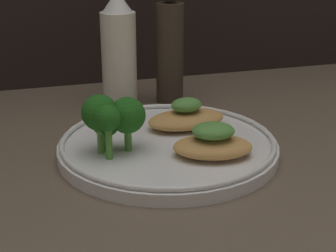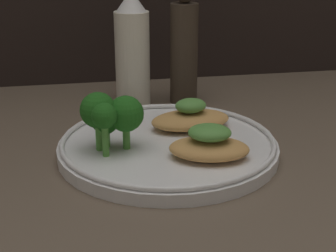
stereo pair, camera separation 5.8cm
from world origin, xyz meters
The scene contains 7 objects.
ground_plane centered at (0.00, 0.00, -0.50)cm, with size 180.00×180.00×1.00cm, color brown.
plate centered at (0.00, 0.00, 0.99)cm, with size 25.26×25.26×2.00cm.
grilled_meat_front centered at (3.56, -4.92, 2.83)cm, with size 9.68×7.53×3.71cm.
grilled_meat_middle centered at (3.54, 4.01, 2.69)cm, with size 10.39×6.88×3.74cm.
broccoli_bunch centered at (-6.56, -0.83, 5.49)cm, with size 6.94×5.88×6.64cm.
sauce_bottle centered at (-1.81, 18.29, 7.95)cm, with size 4.96×4.96×16.62cm.
pepper_grinder centered at (5.72, 18.29, 7.89)cm, with size 4.02×4.02×17.19cm.
Camera 1 is at (-15.53, -52.22, 24.38)cm, focal length 55.00 mm.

